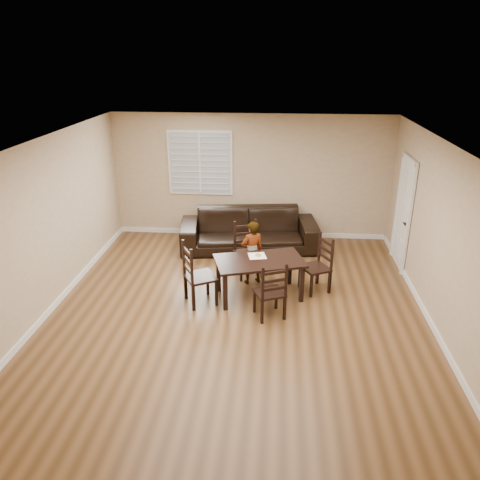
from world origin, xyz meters
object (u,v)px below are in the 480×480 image
dining_table (259,265)px  chair_left (193,277)px  chair_near (246,250)px  donut (258,255)px  sofa (249,230)px  chair_far (272,295)px  child (252,253)px  chair_right (321,265)px

dining_table → chair_left: chair_left is taller
chair_near → donut: (0.25, -0.73, 0.24)m
chair_near → sofa: size_ratio=0.36×
dining_table → chair_far: (0.24, -0.74, -0.15)m
chair_left → sofa: bearing=-45.6°
chair_near → donut: size_ratio=10.06×
chair_left → child: size_ratio=0.92×
chair_near → chair_right: size_ratio=1.03×
dining_table → chair_left: 1.13m
dining_table → chair_near: chair_near is taller
dining_table → chair_right: chair_right is taller
chair_far → child: (-0.39, 1.24, 0.15)m
chair_left → chair_right: size_ratio=1.08×
sofa → chair_right: bearing=-58.5°
chair_left → chair_near: bearing=-60.4°
child → chair_near: bearing=-100.7°
chair_near → chair_far: bearing=-94.6°
chair_right → sofa: chair_right is taller
sofa → chair_far: bearing=-86.0°
chair_near → child: child is taller
chair_right → child: bearing=-125.4°
donut → chair_far: bearing=-73.5°
dining_table → chair_right: 1.12m
donut → sofa: (-0.28, 1.90, -0.29)m
chair_near → child: 0.43m
chair_near → chair_far: 1.71m
chair_near → dining_table: bearing=-94.7°
dining_table → sofa: (-0.31, 2.06, -0.17)m
chair_far → chair_right: (0.82, 1.08, 0.02)m
dining_table → sofa: sofa is taller
chair_right → sofa: size_ratio=0.35×
dining_table → child: (-0.15, 0.50, -0.00)m
child → donut: 0.38m
dining_table → donut: size_ratio=15.89×
dining_table → chair_right: bearing=1.2°
chair_far → chair_right: bearing=-149.9°
chair_near → sofa: bearing=69.2°
chair_right → sofa: (-1.37, 1.72, -0.04)m
donut → sofa: size_ratio=0.04×
donut → chair_near: bearing=109.1°
child → dining_table: bearing=77.7°
child → sofa: child is taller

